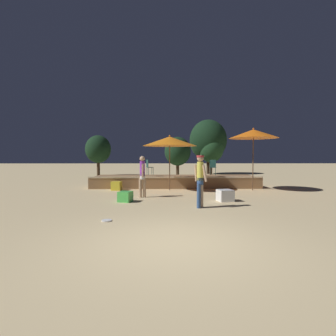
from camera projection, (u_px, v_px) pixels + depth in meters
The scene contains 16 objects.
ground_plane at pixel (173, 243), 5.37m from camera, with size 120.00×120.00×0.00m, color #D1B784.
wooden_deck at pixel (175, 181), 15.54m from camera, with size 9.46×2.83×0.67m.
patio_umbrella_0 at pixel (170, 141), 13.61m from camera, with size 2.80×2.80×2.88m.
patio_umbrella_1 at pixel (253, 134), 13.54m from camera, with size 2.50×2.50×3.25m.
cube_seat_0 at pixel (125, 197), 10.21m from camera, with size 0.59×0.59×0.40m.
cube_seat_1 at pixel (225, 195), 10.33m from camera, with size 0.66×0.66×0.45m.
cube_seat_2 at pixel (116, 186), 13.68m from camera, with size 0.53×0.53×0.46m.
person_0 at pixel (200, 178), 8.98m from camera, with size 0.45×0.39×1.82m.
person_1 at pixel (142, 175), 11.27m from camera, with size 0.30×0.54×1.78m.
bistro_chair_0 at pixel (213, 166), 15.21m from camera, with size 0.41×0.42×0.90m.
bistro_chair_1 at pixel (149, 166), 15.43m from camera, with size 0.44×0.43×0.90m.
frisbee_disc at pixel (107, 220), 7.16m from camera, with size 0.27×0.27×0.03m.
background_tree_0 at pixel (211, 149), 25.58m from camera, with size 2.47×2.47×3.89m.
background_tree_1 at pixel (178, 151), 23.40m from camera, with size 2.34×2.34×3.51m.
background_tree_2 at pixel (98, 149), 24.05m from camera, with size 2.32×2.32×3.70m.
background_tree_3 at pixel (208, 140), 26.21m from camera, with size 3.70×3.70×5.44m.
Camera 1 is at (-0.19, -5.29, 1.77)m, focal length 28.00 mm.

